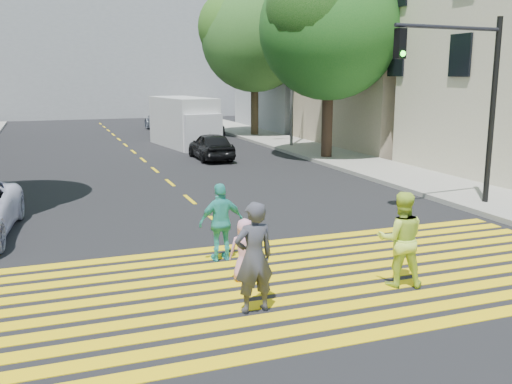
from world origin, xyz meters
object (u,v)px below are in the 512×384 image
pedestrian_man (254,257)px  pedestrian_extra (221,222)px  silver_car (164,120)px  traffic_signal (468,87)px  white_van (185,123)px  tree_right_near (330,21)px  dark_car_near (211,146)px  dark_car_parked (204,126)px  tree_right_far (256,32)px  pedestrian_woman (401,239)px  pedestrian_child (245,250)px

pedestrian_man → pedestrian_extra: pedestrian_man is taller
silver_car → traffic_signal: (3.32, -26.59, 2.79)m
white_van → traffic_signal: bearing=-85.1°
tree_right_near → dark_car_near: 7.66m
dark_car_parked → tree_right_far: bearing=-21.2°
pedestrian_woman → pedestrian_extra: (-2.65, 2.53, -0.06)m
pedestrian_man → tree_right_near: bearing=-125.7°
dark_car_near → white_van: size_ratio=0.63×
pedestrian_woman → dark_car_near: size_ratio=0.48×
pedestrian_woman → traffic_signal: bearing=-116.6°
pedestrian_man → silver_car: 31.65m
pedestrian_woman → silver_car: pedestrian_woman is taller
pedestrian_child → pedestrian_extra: size_ratio=0.73×
tree_right_far → pedestrian_extra: tree_right_far is taller
pedestrian_extra → traffic_signal: (7.74, 1.98, 2.68)m
tree_right_far → traffic_signal: 20.84m
pedestrian_man → traffic_signal: bearing=-154.3°
pedestrian_woman → pedestrian_extra: bearing=-21.9°
dark_car_near → tree_right_far: bearing=-121.6°
tree_right_near → traffic_signal: (-1.00, -10.28, -2.63)m
pedestrian_woman → white_van: (1.14, 21.78, 0.36)m
tree_right_far → pedestrian_woman: 26.50m
pedestrian_man → dark_car_near: size_ratio=0.50×
tree_right_near → pedestrian_extra: size_ratio=5.53×
pedestrian_man → dark_car_near: bearing=-108.2°
tree_right_far → traffic_signal: (-1.33, -20.60, -2.84)m
pedestrian_man → white_van: bearing=-105.2°
tree_right_near → tree_right_far: (0.33, 10.33, 0.21)m
pedestrian_man → traffic_signal: size_ratio=0.34×
pedestrian_child → pedestrian_man: bearing=87.7°
dark_car_near → dark_car_parked: bearing=-102.8°
pedestrian_man → dark_car_parked: 27.13m
pedestrian_extra → silver_car: (4.42, 28.57, -0.11)m
traffic_signal → dark_car_parked: bearing=89.5°
silver_car → pedestrian_man: bearing=80.1°
pedestrian_child → white_van: white_van is taller
pedestrian_extra → white_van: (3.78, 19.24, 0.43)m
pedestrian_woman → traffic_signal: traffic_signal is taller
dark_car_near → silver_car: (0.68, 14.49, 0.09)m
pedestrian_man → dark_car_near: (4.01, 16.81, -0.30)m
white_van → traffic_signal: size_ratio=1.07×
pedestrian_woman → tree_right_far: bearing=-82.5°
tree_right_near → white_van: tree_right_near is taller
tree_right_near → silver_car: 17.72m
tree_right_far → white_van: 8.07m
tree_right_near → pedestrian_woman: 16.84m
silver_car → dark_car_parked: (1.58, -4.91, -0.04)m
dark_car_parked → pedestrian_extra: bearing=-106.1°
pedestrian_child → dark_car_near: dark_car_near is taller
pedestrian_woman → dark_car_near: (1.10, 16.61, -0.26)m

